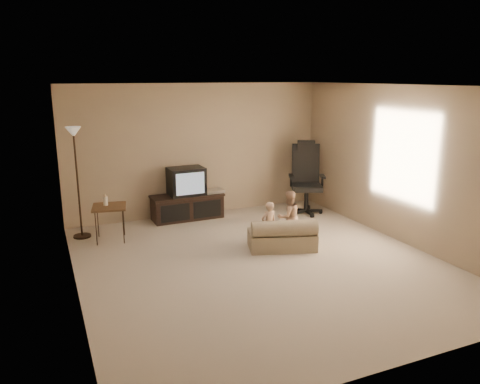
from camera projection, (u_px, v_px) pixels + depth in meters
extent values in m
plane|color=#BCAD95|center=(260.00, 263.00, 6.76)|extent=(5.50, 5.50, 0.00)
plane|color=silver|center=(262.00, 86.00, 6.15)|extent=(5.50, 5.50, 0.00)
plane|color=tan|center=(198.00, 150.00, 8.90)|extent=(5.00, 0.00, 5.00)
plane|color=tan|center=(401.00, 241.00, 4.01)|extent=(5.00, 0.00, 5.00)
plane|color=tan|center=(69.00, 196.00, 5.49)|extent=(0.00, 5.50, 5.50)
plane|color=tan|center=(402.00, 165.00, 7.42)|extent=(0.00, 5.50, 5.50)
cube|color=black|center=(187.00, 208.00, 8.80)|extent=(1.31, 0.49, 0.42)
cube|color=black|center=(187.00, 196.00, 8.74)|extent=(1.35, 0.53, 0.04)
cube|color=black|center=(175.00, 213.00, 8.47)|extent=(0.54, 0.03, 0.32)
cube|color=black|center=(207.00, 209.00, 8.71)|extent=(0.54, 0.03, 0.32)
cube|color=black|center=(186.00, 181.00, 8.69)|extent=(0.66, 0.48, 0.51)
cube|color=white|center=(190.00, 184.00, 8.48)|extent=(0.54, 0.02, 0.40)
cube|color=#ADADAF|center=(213.00, 191.00, 8.90)|extent=(0.38, 0.27, 0.06)
cylinder|color=black|center=(306.00, 200.00, 9.11)|extent=(0.08, 0.08, 0.45)
cube|color=black|center=(307.00, 187.00, 9.05)|extent=(0.74, 0.74, 0.10)
cube|color=black|center=(306.00, 163.00, 9.21)|extent=(0.57, 0.40, 0.79)
cube|color=black|center=(306.00, 145.00, 9.12)|extent=(0.35, 0.24, 0.18)
cube|color=black|center=(291.00, 176.00, 9.00)|extent=(0.20, 0.32, 0.04)
cube|color=black|center=(323.00, 176.00, 8.99)|extent=(0.20, 0.32, 0.04)
cube|color=brown|center=(109.00, 207.00, 7.56)|extent=(0.61, 0.61, 0.03)
cylinder|color=#2F2115|center=(96.00, 228.00, 7.39)|extent=(0.01, 0.01, 0.58)
cylinder|color=#2F2115|center=(123.00, 227.00, 7.48)|extent=(0.01, 0.01, 0.58)
cylinder|color=#2F2115|center=(98.00, 221.00, 7.78)|extent=(0.01, 0.01, 0.58)
cylinder|color=#2F2115|center=(124.00, 219.00, 7.87)|extent=(0.01, 0.01, 0.58)
cylinder|color=#EFE6CE|center=(106.00, 201.00, 7.57)|extent=(0.07, 0.07, 0.15)
cone|color=#D9B98D|center=(105.00, 195.00, 7.54)|extent=(0.06, 0.06, 0.05)
cylinder|color=#2F2115|center=(82.00, 236.00, 7.84)|extent=(0.29, 0.29, 0.03)
cylinder|color=#2F2115|center=(78.00, 186.00, 7.63)|extent=(0.03, 0.03, 1.74)
cone|color=beige|center=(73.00, 132.00, 7.42)|extent=(0.25, 0.25, 0.16)
cube|color=tan|center=(282.00, 240.00, 7.31)|extent=(1.14, 0.84, 0.27)
cylinder|color=tan|center=(284.00, 229.00, 7.08)|extent=(1.03, 0.53, 0.24)
imported|color=tan|center=(269.00, 225.00, 7.26)|extent=(0.29, 0.23, 0.75)
imported|color=tan|center=(289.00, 217.00, 7.51)|extent=(0.42, 0.24, 0.85)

